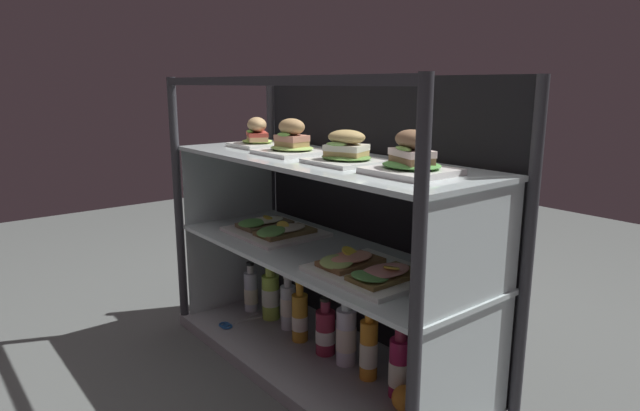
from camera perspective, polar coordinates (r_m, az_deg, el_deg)
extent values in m
cube|color=#555957|center=(2.00, 0.00, -16.79)|extent=(6.00, 6.00, 0.02)
cube|color=#9B9BA0|center=(1.99, 0.00, -15.99)|extent=(1.27, 0.48, 0.04)
cylinder|color=#333338|center=(2.21, -14.66, -0.12)|extent=(0.03, 0.03, 1.00)
cylinder|color=#333338|center=(1.23, 10.12, -10.19)|extent=(0.03, 0.03, 1.00)
cylinder|color=#333338|center=(2.42, -5.06, 1.33)|extent=(0.03, 0.03, 1.00)
cylinder|color=#333338|center=(1.58, 20.93, -5.73)|extent=(0.03, 0.03, 1.00)
cube|color=#333338|center=(1.61, -6.34, 12.89)|extent=(1.24, 0.03, 0.03)
cube|color=black|center=(1.95, 5.39, -0.81)|extent=(1.21, 0.01, 0.96)
cube|color=silver|center=(2.36, -9.16, -5.91)|extent=(0.01, 0.41, 0.37)
cube|color=silver|center=(1.52, 14.92, -17.19)|extent=(0.01, 0.41, 0.37)
cube|color=silver|center=(1.83, 0.00, -5.04)|extent=(1.22, 0.43, 0.01)
cube|color=silver|center=(2.28, -9.47, 2.42)|extent=(0.01, 0.41, 0.30)
cube|color=silver|center=(1.38, 15.74, -4.58)|extent=(0.01, 0.41, 0.30)
cube|color=silver|center=(1.76, 0.00, 4.77)|extent=(1.22, 0.43, 0.01)
cube|color=white|center=(2.09, -6.60, 6.36)|extent=(0.18, 0.18, 0.01)
ellipsoid|color=#A5CE59|center=(2.09, -6.61, 6.75)|extent=(0.13, 0.11, 0.01)
cube|color=#DBB075|center=(2.09, -6.62, 7.03)|extent=(0.14, 0.12, 0.02)
cube|color=#CD4A3B|center=(2.08, -6.63, 7.47)|extent=(0.14, 0.12, 0.02)
ellipsoid|color=#65AB38|center=(2.07, -7.37, 7.73)|extent=(0.08, 0.05, 0.01)
ellipsoid|color=tan|center=(2.08, -6.66, 8.44)|extent=(0.15, 0.12, 0.06)
cube|color=white|center=(1.86, -2.97, 5.64)|extent=(0.21, 0.21, 0.01)
ellipsoid|color=#95BC5C|center=(1.86, -2.98, 6.07)|extent=(0.16, 0.14, 0.01)
cube|color=tan|center=(1.86, -2.98, 6.45)|extent=(0.11, 0.08, 0.02)
cube|color=tan|center=(1.86, -2.99, 7.09)|extent=(0.11, 0.09, 0.02)
ellipsoid|color=#7BC14F|center=(1.84, -3.83, 7.46)|extent=(0.06, 0.03, 0.02)
ellipsoid|color=tan|center=(1.85, -3.00, 8.27)|extent=(0.11, 0.08, 0.06)
cube|color=white|center=(1.64, 2.78, 4.66)|extent=(0.20, 0.20, 0.01)
ellipsoid|color=#528136|center=(1.64, 2.78, 5.11)|extent=(0.16, 0.14, 0.01)
cube|color=tan|center=(1.64, 2.79, 5.47)|extent=(0.14, 0.12, 0.02)
cube|color=silver|center=(1.64, 2.80, 6.11)|extent=(0.14, 0.13, 0.02)
ellipsoid|color=#82B759|center=(1.61, 1.74, 6.47)|extent=(0.07, 0.05, 0.01)
ellipsoid|color=tan|center=(1.63, 2.81, 7.19)|extent=(0.14, 0.13, 0.04)
cube|color=white|center=(1.46, 9.56, 3.58)|extent=(0.21, 0.21, 0.02)
ellipsoid|color=#4F9842|center=(1.46, 9.59, 4.23)|extent=(0.17, 0.14, 0.02)
cube|color=#956B4A|center=(1.46, 9.61, 4.71)|extent=(0.14, 0.11, 0.02)
cube|color=silver|center=(1.46, 9.63, 5.48)|extent=(0.14, 0.11, 0.02)
ellipsoid|color=#77A446|center=(1.43, 8.76, 5.91)|extent=(0.08, 0.05, 0.02)
ellipsoid|color=brown|center=(1.45, 9.69, 6.85)|extent=(0.14, 0.11, 0.05)
cube|color=white|center=(2.04, -4.72, -2.76)|extent=(0.34, 0.29, 0.01)
cube|color=brown|center=(2.10, -5.82, -1.94)|extent=(0.12, 0.20, 0.02)
ellipsoid|color=#61B750|center=(2.07, -7.21, -1.82)|extent=(0.11, 0.11, 0.03)
ellipsoid|color=#EAF1CF|center=(2.10, -5.83, -1.54)|extent=(0.10, 0.16, 0.01)
cylinder|color=yellow|center=(2.10, -5.50, -1.26)|extent=(0.05, 0.05, 0.02)
cube|color=brown|center=(1.99, -3.66, -2.79)|extent=(0.12, 0.21, 0.01)
ellipsoid|color=#67B253|center=(1.95, -5.17, -2.72)|extent=(0.13, 0.13, 0.03)
ellipsoid|color=white|center=(1.98, -3.67, -2.39)|extent=(0.10, 0.17, 0.01)
cylinder|color=yellow|center=(1.98, -3.86, -2.09)|extent=(0.06, 0.06, 0.03)
cube|color=white|center=(1.61, 5.51, -7.03)|extent=(0.34, 0.29, 0.01)
cube|color=brown|center=(1.65, 3.24, -5.97)|extent=(0.12, 0.19, 0.02)
ellipsoid|color=#9EBF60|center=(1.61, 1.75, -5.91)|extent=(0.12, 0.12, 0.03)
ellipsoid|color=#F4A386|center=(1.65, 3.25, -5.42)|extent=(0.10, 0.15, 0.02)
cylinder|color=yellow|center=(1.66, 3.14, -4.88)|extent=(0.06, 0.06, 0.03)
cube|color=brown|center=(1.55, 6.89, -7.33)|extent=(0.12, 0.21, 0.01)
ellipsoid|color=#4F8D43|center=(1.51, 5.23, -7.42)|extent=(0.12, 0.12, 0.03)
ellipsoid|color=#E5998F|center=(1.55, 6.91, -6.80)|extent=(0.10, 0.17, 0.02)
cylinder|color=yellow|center=(1.54, 7.53, -6.51)|extent=(0.06, 0.06, 0.02)
cylinder|color=silver|center=(2.31, -7.27, -8.96)|extent=(0.06, 0.06, 0.16)
cylinder|color=white|center=(2.32, -7.26, -9.36)|extent=(0.06, 0.06, 0.06)
cylinder|color=white|center=(2.28, -7.34, -6.64)|extent=(0.03, 0.03, 0.03)
cylinder|color=black|center=(2.27, -7.36, -6.09)|extent=(0.03, 0.03, 0.01)
cylinder|color=#AFDB4F|center=(2.23, -5.20, -9.56)|extent=(0.07, 0.07, 0.18)
cylinder|color=white|center=(2.22, -5.20, -9.51)|extent=(0.07, 0.07, 0.07)
cylinder|color=#B5D650|center=(2.19, -5.26, -6.91)|extent=(0.04, 0.04, 0.04)
cylinder|color=teal|center=(2.18, -5.27, -6.28)|extent=(0.04, 0.04, 0.01)
cylinder|color=white|center=(2.14, -3.37, -10.63)|extent=(0.06, 0.06, 0.17)
cylinder|color=white|center=(2.13, -3.37, -10.50)|extent=(0.06, 0.06, 0.07)
cylinder|color=silver|center=(2.10, -3.41, -8.06)|extent=(0.03, 0.03, 0.03)
cylinder|color=white|center=(2.09, -3.42, -7.45)|extent=(0.03, 0.03, 0.01)
cylinder|color=gold|center=(2.04, -2.13, -11.71)|extent=(0.06, 0.06, 0.18)
cylinder|color=white|center=(2.05, -2.13, -12.16)|extent=(0.06, 0.06, 0.05)
cylinder|color=gold|center=(2.00, -2.16, -8.77)|extent=(0.03, 0.03, 0.05)
cylinder|color=gold|center=(1.98, -2.17, -7.98)|extent=(0.03, 0.03, 0.01)
cylinder|color=#992840|center=(1.96, 0.49, -13.15)|extent=(0.07, 0.07, 0.16)
cylinder|color=silver|center=(1.96, 0.49, -13.47)|extent=(0.07, 0.07, 0.05)
cylinder|color=#902D46|center=(1.91, 0.50, -10.49)|extent=(0.03, 0.03, 0.04)
cylinder|color=black|center=(1.90, 0.50, -9.78)|extent=(0.04, 0.04, 0.01)
cylinder|color=white|center=(1.88, 2.77, -13.62)|extent=(0.07, 0.07, 0.19)
cylinder|color=silver|center=(1.88, 2.77, -13.75)|extent=(0.07, 0.07, 0.08)
cylinder|color=silver|center=(1.83, 2.81, -10.37)|extent=(0.04, 0.04, 0.04)
cylinder|color=#2F6BAE|center=(1.82, 2.82, -9.70)|extent=(0.04, 0.04, 0.01)
cylinder|color=orange|center=(1.80, 5.14, -14.90)|extent=(0.06, 0.06, 0.20)
cylinder|color=white|center=(1.81, 5.13, -15.26)|extent=(0.06, 0.06, 0.08)
cylinder|color=orange|center=(1.75, 5.21, -11.61)|extent=(0.03, 0.03, 0.03)
cylinder|color=#2A75B3|center=(1.74, 5.23, -10.96)|extent=(0.03, 0.03, 0.01)
cylinder|color=#9E1B46|center=(1.73, 8.36, -16.55)|extent=(0.06, 0.06, 0.18)
cylinder|color=silver|center=(1.73, 8.35, -17.01)|extent=(0.07, 0.07, 0.08)
cylinder|color=maroon|center=(1.67, 8.49, -13.16)|extent=(0.04, 0.04, 0.04)
cylinder|color=gold|center=(1.66, 8.52, -12.28)|extent=(0.04, 0.04, 0.01)
sphere|color=orange|center=(1.68, 8.93, -19.44)|extent=(0.08, 0.08, 0.08)
cube|color=silver|center=(2.26, -7.77, -11.68)|extent=(0.03, 0.13, 0.00)
torus|color=#2259A3|center=(2.20, -9.76, -12.41)|extent=(0.05, 0.05, 0.01)
cube|color=silver|center=(2.25, -7.55, -11.82)|extent=(0.03, 0.13, 0.00)
torus|color=#245BA0|center=(2.22, -10.03, -12.22)|extent=(0.05, 0.05, 0.01)
cylinder|color=silver|center=(2.23, -8.63, -11.97)|extent=(0.01, 0.01, 0.01)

